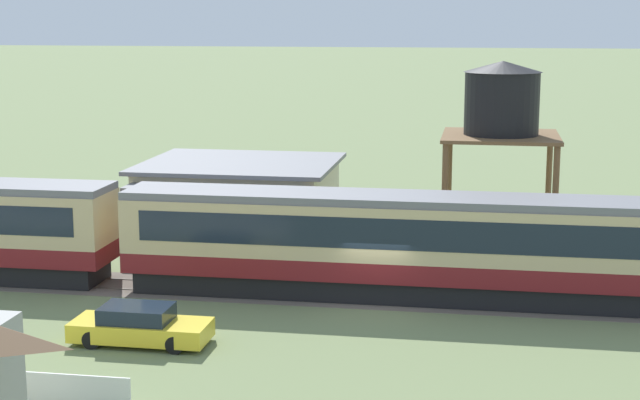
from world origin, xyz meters
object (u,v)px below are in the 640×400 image
object	(u,v)px
passenger_train	(398,241)
water_tower	(502,105)
station_building	(240,198)
parked_car_yellow	(140,326)

from	to	relation	value
passenger_train	water_tower	xyz separation A→B (m)	(3.95, 7.90, 4.67)
station_building	parked_car_yellow	xyz separation A→B (m)	(0.72, -16.81, -1.28)
water_tower	station_building	bearing A→B (deg)	171.27
parked_car_yellow	water_tower	bearing A→B (deg)	51.29
station_building	parked_car_yellow	distance (m)	16.88
passenger_train	station_building	world-z (taller)	passenger_train
station_building	water_tower	world-z (taller)	water_tower
station_building	parked_car_yellow	world-z (taller)	station_building
station_building	parked_car_yellow	size ratio (longest dim) A/B	2.05
passenger_train	station_building	bearing A→B (deg)	131.86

